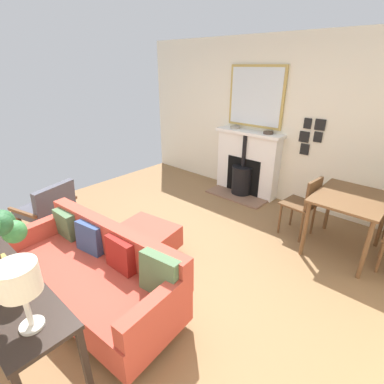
# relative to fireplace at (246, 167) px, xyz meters

# --- Properties ---
(ground_plane) EXTENTS (5.68, 5.24, 0.01)m
(ground_plane) POSITION_rel_fireplace_xyz_m (2.62, 0.19, -0.51)
(ground_plane) COLOR olive
(wall_left) EXTENTS (0.12, 5.24, 2.63)m
(wall_left) POSITION_rel_fireplace_xyz_m (-0.22, 0.19, 0.81)
(wall_left) COLOR silver
(wall_left) RESTS_ON ground
(fireplace) EXTENTS (0.64, 1.23, 1.14)m
(fireplace) POSITION_rel_fireplace_xyz_m (0.00, 0.00, 0.00)
(fireplace) COLOR brown
(fireplace) RESTS_ON ground
(mirror_over_mantel) EXTENTS (0.04, 1.01, 0.99)m
(mirror_over_mantel) POSITION_rel_fireplace_xyz_m (-0.13, 0.00, 1.19)
(mirror_over_mantel) COLOR tan
(mantel_bowl_near) EXTENTS (0.17, 0.17, 0.04)m
(mantel_bowl_near) POSITION_rel_fireplace_xyz_m (-0.04, -0.31, 0.66)
(mantel_bowl_near) COLOR #9E9384
(mantel_bowl_near) RESTS_ON fireplace
(mantel_bowl_far) EXTENTS (0.16, 0.16, 0.04)m
(mantel_bowl_far) POSITION_rel_fireplace_xyz_m (-0.04, 0.34, 0.66)
(mantel_bowl_far) COLOR #47382D
(mantel_bowl_far) RESTS_ON fireplace
(sofa) EXTENTS (0.92, 1.97, 0.77)m
(sofa) POSITION_rel_fireplace_xyz_m (3.27, 0.37, -0.16)
(sofa) COLOR #B2B2B7
(sofa) RESTS_ON ground
(ottoman) EXTENTS (0.63, 0.77, 0.37)m
(ottoman) POSITION_rel_fireplace_xyz_m (2.40, 0.11, -0.28)
(ottoman) COLOR #B2B2B7
(ottoman) RESTS_ON ground
(armchair_accent) EXTENTS (0.79, 0.72, 0.76)m
(armchair_accent) POSITION_rel_fireplace_xyz_m (3.00, -1.24, -0.08)
(armchair_accent) COLOR brown
(armchair_accent) RESTS_ON ground
(table_lamp_far_end) EXTENTS (0.23, 0.23, 0.45)m
(table_lamp_far_end) POSITION_rel_fireplace_xyz_m (4.02, 1.03, 0.60)
(table_lamp_far_end) COLOR beige
(table_lamp_far_end) RESTS_ON console_table
(dining_table) EXTENTS (0.94, 0.76, 0.76)m
(dining_table) POSITION_rel_fireplace_xyz_m (0.74, 1.90, 0.14)
(dining_table) COLOR brown
(dining_table) RESTS_ON ground
(dining_chair_near_fireplace) EXTENTS (0.44, 0.44, 0.86)m
(dining_chair_near_fireplace) POSITION_rel_fireplace_xyz_m (0.75, 1.38, 0.01)
(dining_chair_near_fireplace) COLOR brown
(dining_chair_near_fireplace) RESTS_ON ground
(photo_gallery_row) EXTENTS (0.02, 0.35, 0.57)m
(photo_gallery_row) POSITION_rel_fireplace_xyz_m (-0.15, 0.99, 0.70)
(photo_gallery_row) COLOR black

